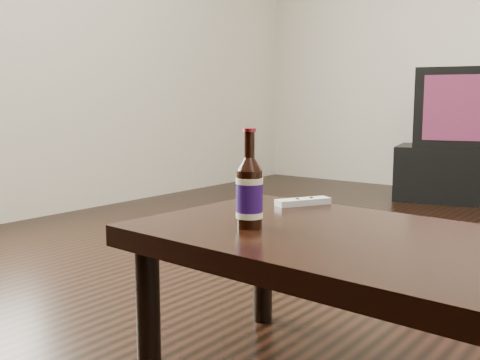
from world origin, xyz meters
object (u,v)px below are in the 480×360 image
Objects in this scene: coffee_table at (356,257)px; beer_bottle at (249,193)px; remote at (303,202)px; tv at (472,108)px; tv_stand at (468,174)px.

coffee_table is 4.50× the size of beer_bottle.
beer_bottle is 1.43× the size of remote.
remote is (0.28, -2.80, -0.26)m from tv.
remote is at bearing 139.67° from coffee_table.
tv is 2.82m from remote.
beer_bottle is at bearing -97.81° from tv_stand.
beer_bottle is (0.33, -3.15, 0.30)m from tv_stand.
coffee_table is (0.59, -3.06, -0.33)m from tv.
tv is 0.75× the size of coffee_table.
beer_bottle reaches higher than coffee_table.
tv is at bearing 124.85° from remote.
coffee_table is at bearing 18.88° from beer_bottle.
beer_bottle reaches higher than remote.
remote is (-0.05, 0.35, -0.08)m from beer_bottle.
remote is at bearing -98.16° from tv_stand.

